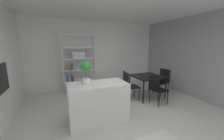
{
  "coord_description": "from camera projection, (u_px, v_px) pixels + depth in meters",
  "views": [
    {
      "loc": [
        -1.24,
        -2.64,
        1.8
      ],
      "look_at": [
        0.24,
        0.92,
        1.07
      ],
      "focal_mm": 20.65,
      "sensor_mm": 36.0,
      "label": 1
    }
  ],
  "objects": [
    {
      "name": "kitchen_island",
      "position": [
        98.0,
        102.0,
        3.1
      ],
      "size": [
        1.37,
        0.7,
        0.93
      ],
      "primitive_type": "cube",
      "color": "white",
      "rests_on": "ground_plane"
    },
    {
      "name": "potted_plant_on_island",
      "position": [
        86.0,
        70.0,
        2.94
      ],
      "size": [
        0.23,
        0.23,
        0.52
      ],
      "color": "white",
      "rests_on": "kitchen_island"
    },
    {
      "name": "ground_plane",
      "position": [
        117.0,
        119.0,
        3.2
      ],
      "size": [
        8.64,
        8.64,
        0.0
      ],
      "primitive_type": "plane",
      "color": "beige"
    },
    {
      "name": "dining_chair_window_side",
      "position": [
        163.0,
        79.0,
        4.83
      ],
      "size": [
        0.5,
        0.49,
        0.95
      ],
      "rotation": [
        0.0,
        0.0,
        -1.42
      ],
      "color": "black",
      "rests_on": "ground_plane"
    },
    {
      "name": "dining_chair_near",
      "position": [
        157.0,
        87.0,
        4.07
      ],
      "size": [
        0.48,
        0.48,
        0.87
      ],
      "rotation": [
        0.0,
        0.0,
        0.11
      ],
      "color": "black",
      "rests_on": "ground_plane"
    },
    {
      "name": "dining_chair_island_side",
      "position": [
        128.0,
        84.0,
        4.27
      ],
      "size": [
        0.51,
        0.49,
        0.96
      ],
      "rotation": [
        0.0,
        0.0,
        1.45
      ],
      "color": "black",
      "rests_on": "ground_plane"
    },
    {
      "name": "open_bookshelf",
      "position": [
        78.0,
        63.0,
        4.99
      ],
      "size": [
        1.19,
        0.32,
        2.2
      ],
      "color": "white",
      "rests_on": "ground_plane"
    },
    {
      "name": "back_partition",
      "position": [
        90.0,
        55.0,
        5.54
      ],
      "size": [
        6.29,
        0.06,
        2.83
      ],
      "primitive_type": "cube",
      "color": "white",
      "rests_on": "ground_plane"
    },
    {
      "name": "right_partition_gray",
      "position": [
        206.0,
        58.0,
        4.11
      ],
      "size": [
        0.06,
        5.8,
        2.83
      ],
      "primitive_type": "cube",
      "color": "#9E9EA3",
      "rests_on": "ground_plane"
    },
    {
      "name": "dining_table",
      "position": [
        147.0,
        78.0,
        4.51
      ],
      "size": [
        1.02,
        0.97,
        0.77
      ],
      "color": "black",
      "rests_on": "ground_plane"
    },
    {
      "name": "built_in_oven",
      "position": [
        2.0,
        78.0,
        2.76
      ],
      "size": [
        0.06,
        0.57,
        0.61
      ],
      "color": "black",
      "rests_on": "ground_plane"
    }
  ]
}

